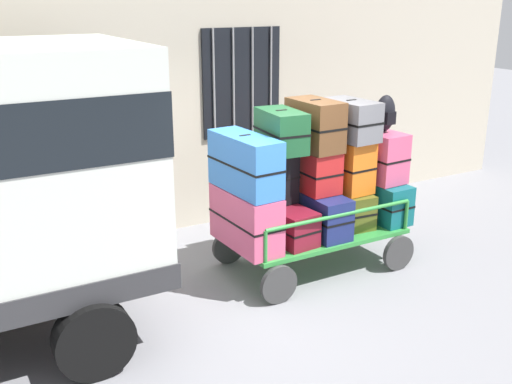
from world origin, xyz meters
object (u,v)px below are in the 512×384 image
object	(u,v)px
suitcase_right_bottom	(377,199)
suitcase_right_middle	(379,156)
luggage_cart	(313,236)
backpack	(385,113)
suitcase_left_bottom	(246,219)
suitcase_midright_top	(350,120)
suitcase_center_middle	(314,170)
suitcase_left_middle	(245,163)
suitcase_midleft_bottom	(281,221)
suitcase_midleft_top	(281,131)
suitcase_center_top	(315,125)
suitcase_midright_middle	(347,165)
suitcase_midright_bottom	(345,206)
suitcase_center_bottom	(315,211)
suitcase_midleft_middle	(279,177)

from	to	relation	value
suitcase_right_bottom	suitcase_right_middle	bearing A→B (deg)	90.00
luggage_cart	backpack	distance (m)	1.72
suitcase_left_bottom	suitcase_midright_top	bearing A→B (deg)	0.59
suitcase_midright_top	suitcase_right_bottom	bearing A→B (deg)	-1.60
suitcase_center_middle	suitcase_right_bottom	size ratio (longest dim) A/B	0.65
suitcase_left_middle	suitcase_midleft_bottom	distance (m)	0.89
luggage_cart	suitcase_midleft_bottom	size ratio (longest dim) A/B	2.03
suitcase_midleft_top	suitcase_center_top	size ratio (longest dim) A/B	1.00
suitcase_midright_middle	suitcase_midright_top	size ratio (longest dim) A/B	0.90
suitcase_left_middle	suitcase_midright_top	xyz separation A→B (m)	(1.41, 0.00, 0.34)
suitcase_midright_bottom	suitcase_right_bottom	world-z (taller)	suitcase_right_bottom
suitcase_right_middle	suitcase_midleft_bottom	bearing A→B (deg)	179.49
suitcase_center_top	suitcase_right_bottom	distance (m)	1.39
luggage_cart	suitcase_midright_middle	distance (m)	0.96
suitcase_center_bottom	suitcase_midright_middle	size ratio (longest dim) A/B	1.53
suitcase_midright_middle	suitcase_midright_top	distance (m)	0.55
suitcase_midleft_top	suitcase_midright_middle	size ratio (longest dim) A/B	1.08
backpack	suitcase_left_middle	bearing A→B (deg)	179.32
suitcase_midleft_bottom	suitcase_midright_middle	size ratio (longest dim) A/B	1.57
suitcase_midleft_middle	suitcase_center_bottom	bearing A→B (deg)	-8.69
suitcase_midleft_bottom	suitcase_center_middle	world-z (taller)	suitcase_center_middle
suitcase_midright_middle	suitcase_midleft_top	bearing A→B (deg)	179.86
suitcase_left_bottom	luggage_cart	bearing A→B (deg)	1.79
suitcase_right_middle	suitcase_midright_middle	bearing A→B (deg)	176.87
suitcase_midleft_top	suitcase_midright_top	bearing A→B (deg)	-1.41
suitcase_midright_middle	suitcase_right_middle	world-z (taller)	suitcase_right_middle
suitcase_midright_top	suitcase_right_bottom	xyz separation A→B (m)	(0.47, -0.01, -1.05)
suitcase_midleft_top	backpack	xyz separation A→B (m)	(1.45, -0.05, 0.07)
suitcase_midright_bottom	suitcase_midright_middle	xyz separation A→B (m)	(-0.00, 0.01, 0.53)
suitcase_center_bottom	suitcase_left_middle	bearing A→B (deg)	179.05
suitcase_midleft_bottom	suitcase_midright_middle	bearing A→B (deg)	0.81
suitcase_center_top	backpack	distance (m)	0.98
suitcase_midright_middle	suitcase_right_middle	distance (m)	0.47
suitcase_midleft_top	suitcase_midleft_bottom	bearing A→B (deg)	-90.00
suitcase_midleft_bottom	suitcase_midright_top	size ratio (longest dim) A/B	1.41
suitcase_left_middle	suitcase_midright_top	bearing A→B (deg)	0.11
suitcase_center_bottom	suitcase_right_middle	bearing A→B (deg)	0.82
suitcase_midleft_middle	suitcase_midleft_top	bearing A→B (deg)	-90.00
suitcase_right_middle	backpack	distance (m)	0.53
luggage_cart	suitcase_center_middle	bearing A→B (deg)	90.00
suitcase_center_top	suitcase_left_middle	bearing A→B (deg)	-176.79
suitcase_midleft_bottom	suitcase_right_middle	distance (m)	1.53
luggage_cart	suitcase_midleft_bottom	distance (m)	0.55
suitcase_center_middle	suitcase_center_top	bearing A→B (deg)	90.00
suitcase_center_middle	suitcase_midright_middle	size ratio (longest dim) A/B	0.96
suitcase_left_middle	suitcase_midright_top	world-z (taller)	suitcase_midright_top
suitcase_midleft_middle	suitcase_midleft_bottom	bearing A→B (deg)	-90.00
suitcase_midright_bottom	suitcase_right_bottom	bearing A→B (deg)	-3.31
suitcase_right_bottom	suitcase_midright_bottom	bearing A→B (deg)	176.69
suitcase_midleft_middle	suitcase_right_bottom	size ratio (longest dim) A/B	0.64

